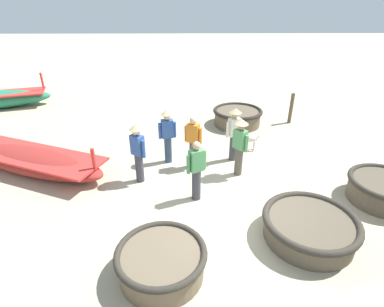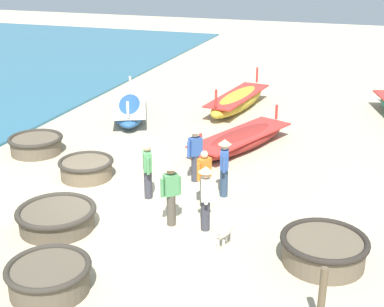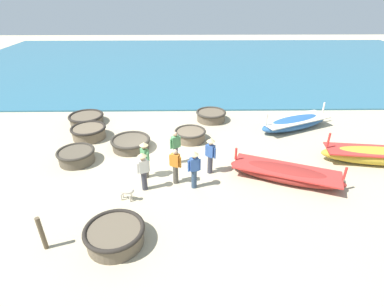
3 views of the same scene
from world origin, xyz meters
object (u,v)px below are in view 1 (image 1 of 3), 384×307
fisherman_standing_left (138,150)px  fisherman_with_hat (234,131)px  coracle_far_left (384,189)px  fisherman_crouching (240,144)px  fisherman_standing_right (193,141)px  fisherman_by_coracle (196,170)px  coracle_center (310,227)px  long_boat_green_hull (34,161)px  coracle_front_right (161,261)px  dog (248,139)px  fisherman_hauling (167,133)px  mooring_post_mid_beach (291,108)px  coracle_weathered (237,116)px

fisherman_standing_left → fisherman_with_hat: 2.94m
coracle_far_left → fisherman_crouching: size_ratio=1.03×
fisherman_standing_right → fisherman_with_hat: 1.31m
fisherman_by_coracle → fisherman_standing_left: (0.84, 1.51, 0.12)m
coracle_center → fisherman_by_coracle: bearing=57.8°
coracle_center → long_boat_green_hull: bearing=67.3°
coracle_front_right → dog: size_ratio=2.46×
long_boat_green_hull → fisherman_standing_left: (-0.61, -3.12, 0.64)m
coracle_center → fisherman_standing_right: bearing=37.6°
long_boat_green_hull → fisherman_hauling: bearing=-83.0°
mooring_post_mid_beach → fisherman_standing_left: bearing=128.1°
fisherman_by_coracle → dog: size_ratio=2.34×
long_boat_green_hull → fisherman_standing_right: (0.14, -4.58, 0.52)m
fisherman_by_coracle → coracle_far_left: bearing=-92.0°
coracle_far_left → fisherman_standing_left: bearing=80.7°
fisherman_standing_left → dog: (1.87, -3.27, -0.59)m
coracle_far_left → fisherman_crouching: bearing=68.7°
coracle_front_right → fisherman_crouching: bearing=-28.9°
coracle_weathered → fisherman_hauling: bearing=139.4°
coracle_far_left → coracle_front_right: 5.69m
fisherman_by_coracle → fisherman_with_hat: (2.02, -1.18, 0.12)m
long_boat_green_hull → fisherman_hauling: size_ratio=2.88×
fisherman_by_coracle → mooring_post_mid_beach: 6.40m
fisherman_crouching → fisherman_by_coracle: fisherman_crouching is taller
coracle_front_right → dog: 5.58m
coracle_center → dog: same height
fisherman_standing_left → fisherman_with_hat: same height
coracle_center → fisherman_by_coracle: (1.44, 2.29, 0.54)m
fisherman_crouching → dog: fisherman_crouching is taller
fisherman_by_coracle → fisherman_hauling: bearing=22.5°
coracle_far_left → fisherman_standing_left: fisherman_standing_left is taller
coracle_weathered → fisherman_standing_left: 5.25m
coracle_weathered → long_boat_green_hull: long_boat_green_hull is taller
mooring_post_mid_beach → fisherman_hauling: bearing=123.9°
fisherman_by_coracle → dog: 3.26m
coracle_front_right → fisherman_standing_right: bearing=-9.4°
fisherman_crouching → fisherman_by_coracle: size_ratio=1.06×
coracle_weathered → dog: 2.19m
coracle_far_left → mooring_post_mid_beach: (5.24, 0.69, 0.28)m
coracle_center → fisherman_standing_left: fisherman_standing_left is taller
coracle_far_left → coracle_front_right: coracle_far_left is taller
coracle_weathered → coracle_far_left: (-5.06, -2.82, -0.02)m
long_boat_green_hull → fisherman_by_coracle: 4.88m
coracle_far_left → dog: size_ratio=2.56×
fisherman_crouching → mooring_post_mid_beach: size_ratio=1.37×
coracle_weathered → mooring_post_mid_beach: bearing=-85.4°
fisherman_standing_left → fisherman_with_hat: size_ratio=1.00×
coracle_center → long_boat_green_hull: 7.50m
fisherman_standing_left → fisherman_with_hat: (1.18, -2.69, 0.00)m
long_boat_green_hull → fisherman_standing_right: 4.61m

